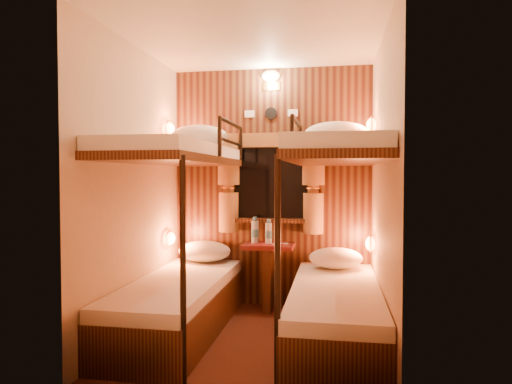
% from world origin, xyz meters
% --- Properties ---
extents(floor, '(2.10, 2.10, 0.00)m').
position_xyz_m(floor, '(0.00, 0.00, 0.00)').
color(floor, '#37160F').
rests_on(floor, ground).
extents(ceiling, '(2.10, 2.10, 0.00)m').
position_xyz_m(ceiling, '(0.00, 0.00, 2.40)').
color(ceiling, silver).
rests_on(ceiling, wall_back).
extents(wall_back, '(2.40, 0.00, 2.40)m').
position_xyz_m(wall_back, '(0.00, 1.05, 1.20)').
color(wall_back, '#C6B293').
rests_on(wall_back, floor).
extents(wall_front, '(2.40, 0.00, 2.40)m').
position_xyz_m(wall_front, '(0.00, -1.05, 1.20)').
color(wall_front, '#C6B293').
rests_on(wall_front, floor).
extents(wall_left, '(0.00, 2.40, 2.40)m').
position_xyz_m(wall_left, '(-1.00, 0.00, 1.20)').
color(wall_left, '#C6B293').
rests_on(wall_left, floor).
extents(wall_right, '(0.00, 2.40, 2.40)m').
position_xyz_m(wall_right, '(1.00, 0.00, 1.20)').
color(wall_right, '#C6B293').
rests_on(wall_right, floor).
extents(back_panel, '(2.00, 0.03, 2.40)m').
position_xyz_m(back_panel, '(0.00, 1.04, 1.20)').
color(back_panel, black).
rests_on(back_panel, floor).
extents(bunk_left, '(0.72, 1.90, 1.82)m').
position_xyz_m(bunk_left, '(-0.65, 0.07, 0.56)').
color(bunk_left, black).
rests_on(bunk_left, floor).
extents(bunk_right, '(0.72, 1.90, 1.82)m').
position_xyz_m(bunk_right, '(0.65, 0.07, 0.56)').
color(bunk_right, black).
rests_on(bunk_right, floor).
extents(window, '(1.00, 0.12, 0.79)m').
position_xyz_m(window, '(0.00, 1.00, 1.18)').
color(window, black).
rests_on(window, back_panel).
extents(curtains, '(1.10, 0.22, 1.00)m').
position_xyz_m(curtains, '(0.00, 0.97, 1.26)').
color(curtains, olive).
rests_on(curtains, back_panel).
extents(back_fixtures, '(0.54, 0.09, 0.48)m').
position_xyz_m(back_fixtures, '(0.00, 1.00, 2.25)').
color(back_fixtures, black).
rests_on(back_fixtures, back_panel).
extents(reading_lamps, '(2.00, 0.20, 1.25)m').
position_xyz_m(reading_lamps, '(-0.00, 0.70, 1.24)').
color(reading_lamps, orange).
rests_on(reading_lamps, wall_left).
extents(table, '(0.50, 0.34, 0.66)m').
position_xyz_m(table, '(0.00, 0.85, 0.41)').
color(table, maroon).
rests_on(table, floor).
extents(bottle_left, '(0.08, 0.08, 0.26)m').
position_xyz_m(bottle_left, '(-0.14, 0.89, 0.76)').
color(bottle_left, '#99BFE5').
rests_on(bottle_left, table).
extents(bottle_right, '(0.07, 0.07, 0.24)m').
position_xyz_m(bottle_right, '(-0.00, 0.86, 0.75)').
color(bottle_right, '#99BFE5').
rests_on(bottle_right, table).
extents(sachet_a, '(0.08, 0.07, 0.01)m').
position_xyz_m(sachet_a, '(0.15, 0.89, 0.65)').
color(sachet_a, silver).
rests_on(sachet_a, table).
extents(sachet_b, '(0.10, 0.08, 0.01)m').
position_xyz_m(sachet_b, '(0.07, 0.82, 0.65)').
color(sachet_b, silver).
rests_on(sachet_b, table).
extents(pillow_lower_left, '(0.53, 0.38, 0.21)m').
position_xyz_m(pillow_lower_left, '(-0.65, 0.84, 0.56)').
color(pillow_lower_left, white).
rests_on(pillow_lower_left, bunk_left).
extents(pillow_lower_right, '(0.50, 0.35, 0.19)m').
position_xyz_m(pillow_lower_right, '(0.65, 0.72, 0.55)').
color(pillow_lower_right, white).
rests_on(pillow_lower_right, bunk_right).
extents(pillow_upper_left, '(0.56, 0.40, 0.22)m').
position_xyz_m(pillow_upper_left, '(-0.65, 0.67, 1.70)').
color(pillow_upper_left, white).
rests_on(pillow_upper_left, bunk_left).
extents(pillow_upper_right, '(0.62, 0.44, 0.24)m').
position_xyz_m(pillow_upper_right, '(0.65, 0.80, 1.71)').
color(pillow_upper_right, white).
rests_on(pillow_upper_right, bunk_right).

